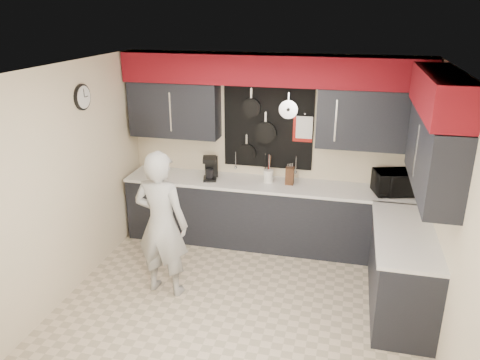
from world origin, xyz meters
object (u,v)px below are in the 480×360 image
(utensil_crock, at_px, (268,176))
(coffee_maker, at_px, (210,168))
(knife_block, at_px, (290,176))
(person, at_px, (162,224))
(microwave, at_px, (396,183))

(utensil_crock, bearing_deg, coffee_maker, -174.30)
(knife_block, bearing_deg, person, -130.50)
(microwave, relative_size, utensil_crock, 3.10)
(utensil_crock, distance_m, coffee_maker, 0.80)
(microwave, height_order, utensil_crock, microwave)
(knife_block, xyz_separation_m, person, (-1.24, -1.43, -0.18))
(microwave, xyz_separation_m, utensil_crock, (-1.64, 0.04, -0.06))
(microwave, bearing_deg, utensil_crock, 162.97)
(knife_block, height_order, utensil_crock, knife_block)
(person, bearing_deg, knife_block, -126.07)
(coffee_maker, distance_m, person, 1.40)
(coffee_maker, xyz_separation_m, person, (-0.16, -1.37, -0.23))
(knife_block, bearing_deg, utensil_crock, 177.18)
(utensil_crock, xyz_separation_m, person, (-0.95, -1.45, -0.15))
(knife_block, relative_size, utensil_crock, 1.37)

